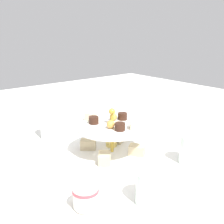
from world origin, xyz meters
TOP-DOWN VIEW (x-y plane):
  - ground_plane at (0.00, 0.00)m, footprint 2.40×2.40m
  - tiered_serving_stand at (0.00, -0.00)m, footprint 0.27×0.27m
  - water_glass_tall_right at (0.24, 0.09)m, footprint 0.07×0.07m
  - water_glass_short_left at (-0.24, 0.09)m, footprint 0.06×0.06m
  - teacup_with_saucer at (-0.17, 0.21)m, footprint 0.09×0.09m
  - butter_knife_left at (0.15, -0.27)m, footprint 0.15×0.10m
  - butter_knife_right at (0.04, 0.31)m, footprint 0.17×0.01m
  - water_glass_mid_back at (-0.19, -0.14)m, footprint 0.06×0.06m

SIDE VIEW (x-z plane):
  - ground_plane at x=0.00m, z-range 0.00..0.00m
  - butter_knife_left at x=0.15m, z-range 0.00..0.00m
  - butter_knife_right at x=0.04m, z-range 0.00..0.00m
  - teacup_with_saucer at x=-0.17m, z-range 0.00..0.05m
  - water_glass_short_left at x=-0.24m, z-range 0.00..0.08m
  - water_glass_mid_back at x=-0.19m, z-range 0.00..0.08m
  - tiered_serving_stand at x=0.00m, z-range -0.03..0.12m
  - water_glass_tall_right at x=0.24m, z-range 0.00..0.12m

